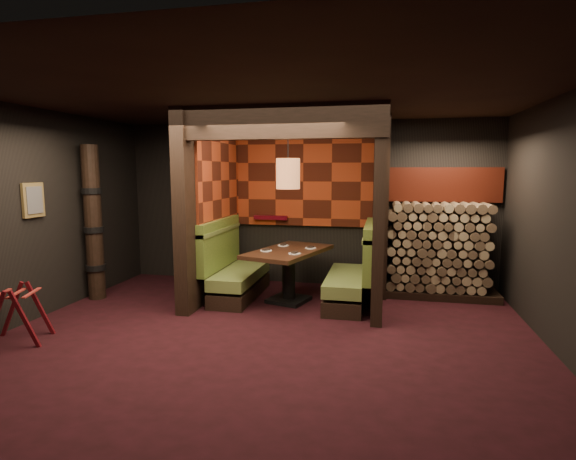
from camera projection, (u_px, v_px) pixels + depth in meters
The scene contains 23 objects.
floor at pixel (266, 339), 5.43m from camera, with size 6.50×5.50×0.02m, color black.
ceiling at pixel (264, 95), 5.04m from camera, with size 6.50×5.50×0.02m, color black.
wall_back at pixel (305, 204), 7.91m from camera, with size 6.50×0.02×2.85m, color black.
wall_front at pixel (140, 275), 2.56m from camera, with size 6.50×0.02×2.85m, color black.
wall_left at pixel (26, 215), 5.91m from camera, with size 0.02×5.50×2.85m, color black.
wall_right at pixel (574, 229), 4.56m from camera, with size 0.02×5.50×2.85m, color black.
partition_left at pixel (209, 208), 7.11m from camera, with size 0.20×2.20×2.85m, color black.
partition_right at pixel (380, 210), 6.61m from camera, with size 0.15×2.10×2.85m, color black.
header_beam at pixel (276, 122), 5.76m from camera, with size 2.85×0.18×0.44m, color black.
tapa_back_panel at pixel (303, 181), 7.82m from camera, with size 2.40×0.06×1.55m, color #A43717.
tapa_side_panel at pixel (220, 180), 7.20m from camera, with size 0.04×1.85×1.45m, color #A43717.
lacquer_shelf at pixel (271, 218), 7.96m from camera, with size 0.60×0.12×0.07m, color #540611.
booth_bench_left at pixel (234, 272), 7.17m from camera, with size 0.68×1.60×1.14m.
booth_bench_right at pixel (353, 278), 6.78m from camera, with size 0.68×1.60×1.14m.
dining_table at pixel (289, 265), 6.86m from camera, with size 1.25×1.71×0.81m.
place_settings at pixel (289, 249), 6.83m from camera, with size 0.80×0.83×0.03m.
pendant_lamp at pixel (288, 174), 6.63m from camera, with size 0.35×0.35×1.11m.
framed_picture at pixel (33, 200), 5.97m from camera, with size 0.05×0.36×0.46m.
luggage_rack at pixel (18, 312), 5.28m from camera, with size 0.77×0.65×0.72m.
totem_column at pixel (93, 224), 6.96m from camera, with size 0.31×0.31×2.40m.
firewood_stack at pixel (442, 250), 7.13m from camera, with size 1.73×0.70×1.50m.
mosaic_header at pixel (443, 185), 7.31m from camera, with size 1.83×0.10×0.56m, color maroon.
bay_front_post at pixel (386, 209), 6.85m from camera, with size 0.08×0.08×2.85m, color black.
Camera 1 is at (1.35, -5.03, 2.02)m, focal length 28.00 mm.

